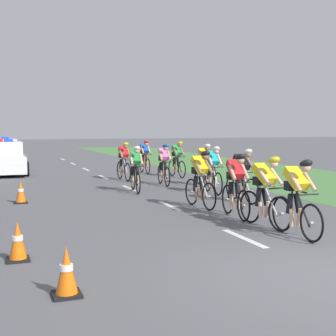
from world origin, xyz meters
TOP-DOWN VIEW (x-y plane):
  - ground_plane at (0.00, 0.00)m, footprint 160.00×160.00m
  - grass_verge at (7.53, 14.00)m, footprint 7.00×60.00m
  - lane_markings_centre at (0.00, 12.44)m, footprint 0.14×29.60m
  - cyclist_lead at (1.02, 2.20)m, footprint 0.42×1.72m
  - cyclist_second at (0.92, 3.18)m, footprint 0.45×1.72m
  - cyclist_third at (0.86, 4.35)m, footprint 0.45×1.72m
  - cyclist_fourth at (0.66, 5.90)m, footprint 0.43×1.72m
  - cyclist_fifth at (2.17, 6.35)m, footprint 0.43×1.72m
  - cyclist_sixth at (2.18, 8.25)m, footprint 0.45×1.72m
  - cyclist_seventh at (-0.07, 9.40)m, footprint 0.46×1.72m
  - cyclist_eighth at (2.80, 10.25)m, footprint 0.43×1.72m
  - cyclist_ninth at (1.45, 10.85)m, footprint 0.45×1.72m
  - cyclist_tenth at (2.97, 13.35)m, footprint 0.43×1.72m
  - cyclist_eleventh at (0.51, 12.99)m, footprint 0.43×1.72m
  - cyclist_twelfth at (2.19, 15.45)m, footprint 0.42×1.72m
  - police_car_nearest at (-3.94, 17.25)m, footprint 2.03×4.42m
  - police_car_second at (-3.94, 22.38)m, footprint 2.07×4.44m
  - traffic_cone_near at (-3.75, 8.35)m, footprint 0.36×0.36m
  - traffic_cone_mid at (-4.15, 2.37)m, footprint 0.36×0.36m
  - traffic_cone_far at (-3.66, 0.49)m, footprint 0.36×0.36m

SIDE VIEW (x-z plane):
  - ground_plane at x=0.00m, z-range 0.00..0.00m
  - lane_markings_centre at x=0.00m, z-range 0.00..0.01m
  - grass_verge at x=7.53m, z-range 0.00..0.01m
  - traffic_cone_near at x=-3.75m, z-range -0.01..0.63m
  - traffic_cone_mid at x=-4.15m, z-range -0.01..0.63m
  - traffic_cone_far at x=-3.66m, z-range -0.01..0.63m
  - police_car_nearest at x=-3.94m, z-range -0.12..1.48m
  - police_car_second at x=-3.94m, z-range -0.12..1.48m
  - cyclist_lead at x=1.02m, z-range 0.00..1.57m
  - cyclist_second at x=0.92m, z-range 0.00..1.57m
  - cyclist_third at x=0.86m, z-range 0.00..1.57m
  - cyclist_fourth at x=0.66m, z-range 0.00..1.57m
  - cyclist_fifth at x=2.17m, z-range 0.00..1.57m
  - cyclist_sixth at x=2.18m, z-range 0.00..1.57m
  - cyclist_seventh at x=-0.07m, z-range 0.00..1.57m
  - cyclist_eighth at x=2.80m, z-range 0.00..1.57m
  - cyclist_ninth at x=1.45m, z-range 0.00..1.57m
  - cyclist_tenth at x=2.97m, z-range 0.00..1.57m
  - cyclist_eleventh at x=0.51m, z-range 0.00..1.57m
  - cyclist_twelfth at x=2.19m, z-range 0.00..1.57m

